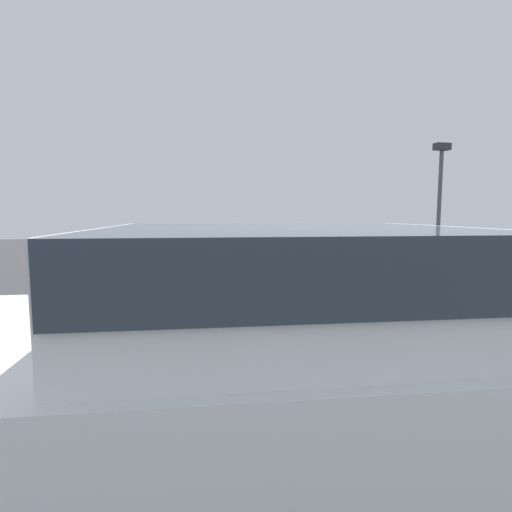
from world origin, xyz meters
The scene contains 12 objects.
ground_plane centered at (0.00, 0.00, 0.00)m, with size 60.00×60.00×0.00m, color #38383A.
stall_stripe_a centered at (-4.64, 12.77, 0.00)m, with size 0.12×5.32×0.01m, color yellow.
stall_stripe_b centered at (-1.70, 12.77, 0.00)m, with size 0.12×5.32×0.01m, color yellow.
stall_stripe_c centered at (1.23, 12.77, 0.00)m, with size 0.12×5.32×0.01m, color yellow.
stall_stripe_d centered at (4.17, 12.77, 0.00)m, with size 0.12×5.32×0.01m, color yellow.
stall_stripe_e centered at (7.11, 12.77, 0.00)m, with size 0.12×5.32×0.01m, color yellow.
pickup_truck centered at (-0.67, -0.22, 0.92)m, with size 6.09×2.75×1.81m.
parked_sedan_a centered at (-3.15, 12.62, 0.64)m, with size 1.94×4.52×1.20m.
parked_sedan_b centered at (-0.32, 12.84, 0.67)m, with size 2.23×4.69×1.26m.
parked_sedan_c centered at (2.80, 12.88, 0.65)m, with size 2.01×4.29×1.22m.
parked_sedan_d centered at (5.77, 12.94, 0.68)m, with size 2.09×4.44×1.29m.
light_post centered at (10.47, 12.97, 3.20)m, with size 0.70×0.36×4.95m.
Camera 1 is at (-1.72, -2.44, 1.89)m, focal length 28.00 mm.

